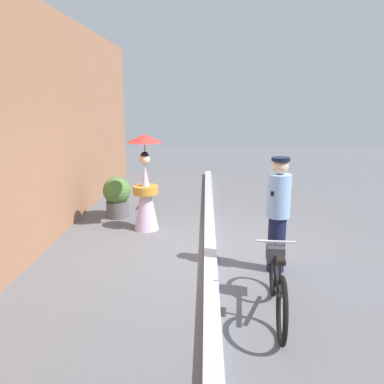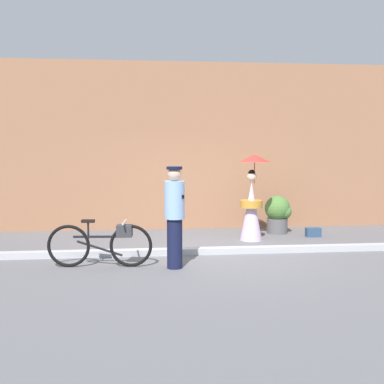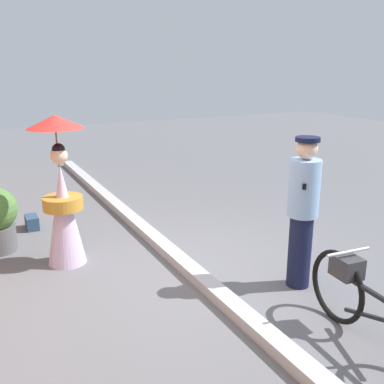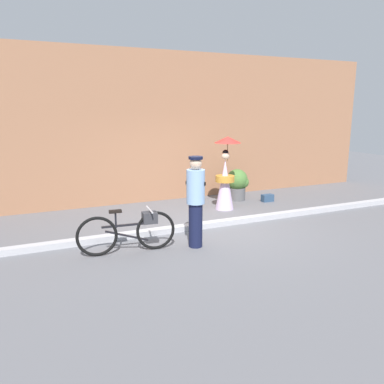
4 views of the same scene
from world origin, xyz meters
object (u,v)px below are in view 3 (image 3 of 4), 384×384
(bicycle_near_officer, at_px, (373,305))
(backpack_on_pavement, at_px, (32,222))
(person_officer, at_px, (303,209))
(person_with_parasol, at_px, (62,196))

(bicycle_near_officer, xyz_separation_m, backpack_on_pavement, (4.54, 2.24, -0.31))
(bicycle_near_officer, relative_size, backpack_on_pavement, 5.37)
(backpack_on_pavement, bearing_deg, bicycle_near_officer, -153.68)
(person_officer, bearing_deg, backpack_on_pavement, 36.24)
(person_officer, xyz_separation_m, person_with_parasol, (1.85, 2.23, -0.03))
(bicycle_near_officer, height_order, person_with_parasol, person_with_parasol)
(person_with_parasol, height_order, backpack_on_pavement, person_with_parasol)
(bicycle_near_officer, xyz_separation_m, person_with_parasol, (3.05, 2.03, 0.47))
(bicycle_near_officer, xyz_separation_m, person_officer, (1.20, -0.20, 0.51))
(person_officer, height_order, backpack_on_pavement, person_officer)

